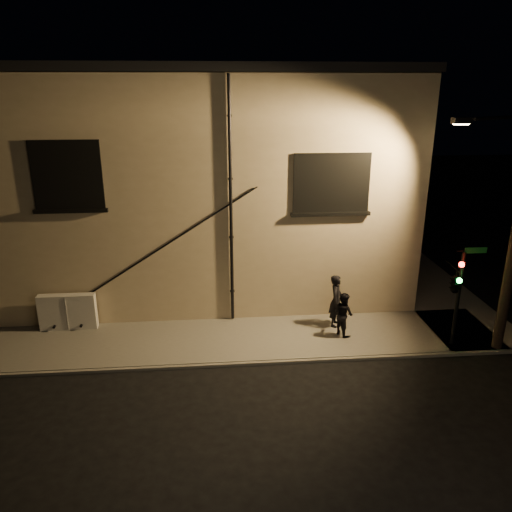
{
  "coord_description": "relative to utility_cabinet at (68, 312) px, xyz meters",
  "views": [
    {
      "loc": [
        -2.41,
        -13.34,
        8.14
      ],
      "look_at": [
        -1.06,
        1.8,
        2.89
      ],
      "focal_mm": 35.0,
      "sensor_mm": 36.0,
      "label": 1
    }
  ],
  "objects": [
    {
      "name": "traffic_signal",
      "position": [
        12.51,
        -2.33,
        1.58
      ],
      "size": [
        1.19,
        1.92,
        3.29
      ],
      "color": "black",
      "rests_on": "sidewalk"
    },
    {
      "name": "pedestrian_b",
      "position": [
        9.32,
        -1.25,
        0.12
      ],
      "size": [
        0.83,
        0.9,
        1.5
      ],
      "primitive_type": "imported",
      "rotation": [
        0.0,
        0.0,
        2.02
      ],
      "color": "black",
      "rests_on": "sidewalk"
    },
    {
      "name": "ground",
      "position": [
        7.47,
        -2.7,
        -0.75
      ],
      "size": [
        90.0,
        90.0,
        0.0
      ],
      "primitive_type": "plane",
      "color": "black"
    },
    {
      "name": "pedestrian_a",
      "position": [
        9.23,
        -0.56,
        0.3
      ],
      "size": [
        0.69,
        0.8,
        1.86
      ],
      "primitive_type": "imported",
      "rotation": [
        0.0,
        0.0,
        1.13
      ],
      "color": "black",
      "rests_on": "sidewalk"
    },
    {
      "name": "building",
      "position": [
        4.47,
        6.29,
        3.66
      ],
      "size": [
        16.2,
        12.23,
        8.8
      ],
      "color": "tan",
      "rests_on": "ground"
    },
    {
      "name": "sidewalk",
      "position": [
        8.69,
        1.69,
        -0.69
      ],
      "size": [
        21.0,
        16.0,
        0.12
      ],
      "color": "#615E58",
      "rests_on": "ground"
    },
    {
      "name": "utility_cabinet",
      "position": [
        0.0,
        0.0,
        0.0
      ],
      "size": [
        1.91,
        0.32,
        1.26
      ],
      "primitive_type": "cube",
      "color": "beige",
      "rests_on": "sidewalk"
    }
  ]
}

